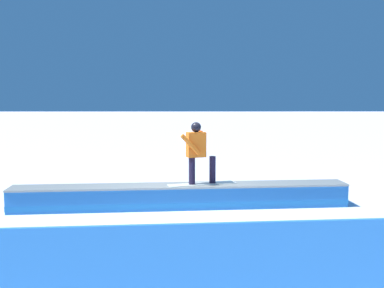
% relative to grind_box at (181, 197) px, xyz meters
% --- Properties ---
extents(ground_plane, '(120.00, 120.00, 0.00)m').
position_rel_grind_box_xyz_m(ground_plane, '(0.00, 0.00, -0.24)').
color(ground_plane, white).
extents(grind_box, '(7.42, 1.27, 0.52)m').
position_rel_grind_box_xyz_m(grind_box, '(0.00, 0.00, 0.00)').
color(grind_box, '#266DBB').
rests_on(grind_box, ground_plane).
extents(snowboarder, '(1.55, 0.71, 1.38)m').
position_rel_grind_box_xyz_m(snowboarder, '(-0.36, -0.01, 1.02)').
color(snowboarder, silver).
rests_on(snowboarder, grind_box).
extents(safety_fence, '(13.07, 1.18, 0.99)m').
position_rel_grind_box_xyz_m(safety_fence, '(0.00, 4.63, 0.26)').
color(safety_fence, '#3386DF').
rests_on(safety_fence, ground_plane).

